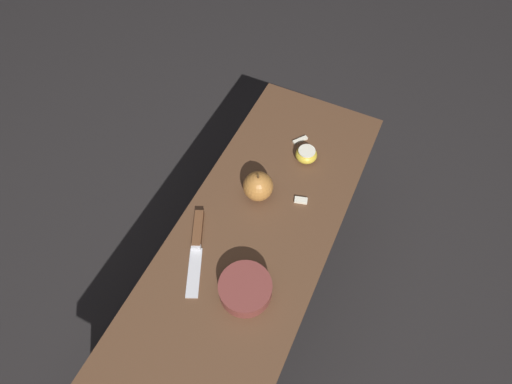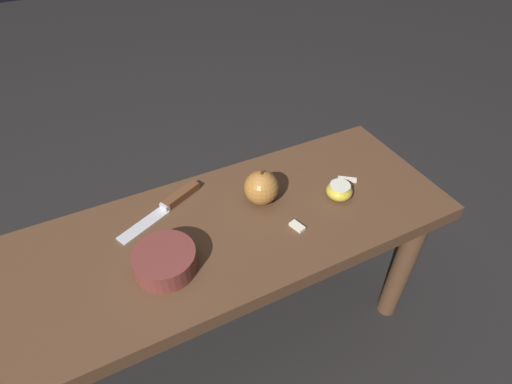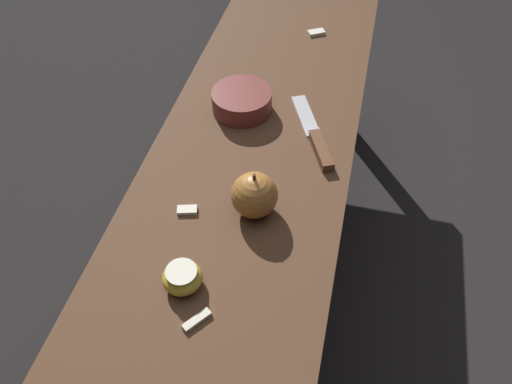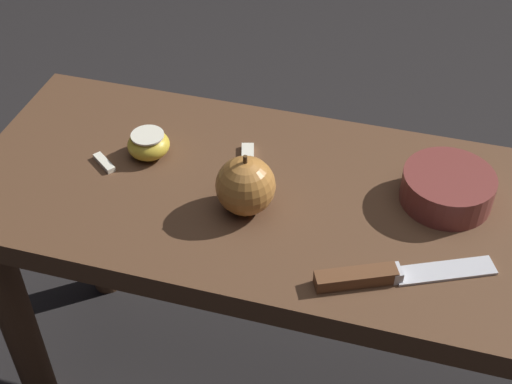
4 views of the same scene
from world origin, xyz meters
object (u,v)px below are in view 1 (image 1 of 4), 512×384
wooden_bench (232,286)px  apple_cut (306,154)px  apple_whole (258,186)px  bowl (245,289)px  knife (197,240)px

wooden_bench → apple_cut: size_ratio=20.90×
apple_whole → bowl: apple_whole is taller
wooden_bench → apple_cut: 0.45m
apple_cut → apple_whole: bearing=156.9°
apple_cut → wooden_bench: bearing=175.5°
apple_cut → bowl: (-0.46, -0.02, 0.00)m
apple_cut → bowl: size_ratio=0.50×
apple_whole → apple_cut: (0.18, -0.08, -0.02)m
knife → bowl: bowl is taller
apple_whole → apple_cut: apple_whole is taller
wooden_bench → bowl: bowl is taller
apple_cut → bowl: 0.46m
wooden_bench → apple_whole: (0.26, 0.04, 0.12)m
knife → wooden_bench: bearing=44.4°
wooden_bench → apple_cut: (0.44, -0.03, 0.10)m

